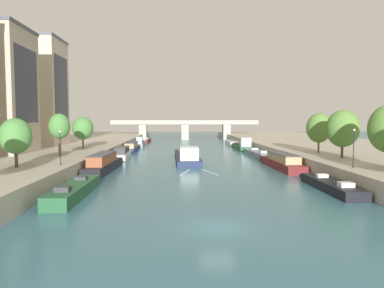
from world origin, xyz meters
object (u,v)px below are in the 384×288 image
moored_boat_left_gap_after (145,141)px  moored_boat_right_near (258,154)px  moored_boat_left_second (140,143)px  barge_midriver (187,156)px  moored_boat_right_gap_after (242,146)px  tree_right_distant (319,128)px  lamppost_right_bank (354,146)px  tree_left_far (59,126)px  moored_boat_left_midway (132,147)px  tree_left_second (15,136)px  tree_right_nearest (343,129)px  bridge_far (185,128)px  moored_boat_right_upstream (232,143)px  moored_boat_right_end (330,185)px  moored_boat_left_downstream (122,154)px  tree_left_past_mid (83,128)px  moored_boat_left_far (104,164)px  moored_boat_left_end (75,190)px  lamppost_left_bank (60,146)px  moored_boat_right_downstream (282,162)px

moored_boat_left_gap_after → moored_boat_right_near: moored_boat_right_near is taller
moored_boat_left_second → moored_boat_left_gap_after: 18.50m
barge_midriver → moored_boat_right_gap_after: size_ratio=1.54×
moored_boat_right_near → tree_right_distant: (6.90, -15.50, 5.91)m
tree_right_distant → lamppost_right_bank: 18.82m
moored_boat_left_gap_after → tree_left_far: (-7.57, -66.06, 6.37)m
moored_boat_left_midway → tree_left_second: bearing=-99.5°
tree_right_nearest → bridge_far: (-21.61, 85.33, -1.90)m
moored_boat_left_midway → moored_boat_right_upstream: moored_boat_right_upstream is taller
moored_boat_right_gap_after → moored_boat_right_end: bearing=-89.8°
moored_boat_right_end → barge_midriver: bearing=118.3°
moored_boat_left_second → tree_right_nearest: tree_right_nearest is taller
tree_left_far → tree_right_nearest: bearing=-7.0°
moored_boat_left_downstream → tree_left_far: 18.19m
moored_boat_left_second → lamppost_right_bank: bearing=-63.2°
moored_boat_right_gap_after → tree_left_second: bearing=-126.2°
moored_boat_right_upstream → lamppost_right_bank: 68.34m
moored_boat_right_upstream → tree_left_past_mid: 53.08m
tree_right_distant → bridge_far: tree_right_distant is taller
moored_boat_left_downstream → bridge_far: 66.17m
moored_boat_right_near → moored_boat_right_gap_after: moored_boat_right_gap_after is taller
moored_boat_left_gap_after → moored_boat_right_end: (28.48, -83.79, 0.03)m
barge_midriver → moored_boat_right_end: bearing=-61.7°
moored_boat_left_far → tree_left_second: (-7.96, -11.51, 4.81)m
barge_midriver → tree_right_nearest: (22.72, -16.50, 5.70)m
moored_boat_left_end → lamppost_left_bank: 10.22m
moored_boat_right_gap_after → lamppost_right_bank: (3.87, -51.46, 3.81)m
moored_boat_left_second → lamppost_right_bank: 70.83m
moored_boat_left_downstream → lamppost_right_bank: bearing=-43.9°
moored_boat_right_upstream → moored_boat_left_downstream: bearing=-127.2°
moored_boat_right_gap_after → tree_right_distant: size_ratio=2.35×
tree_left_second → moored_boat_left_end: bearing=-35.6°
moored_boat_left_second → tree_left_past_mid: 35.42m
moored_boat_right_end → bridge_far: 98.93m
moored_boat_left_far → bridge_far: size_ratio=0.29×
tree_left_second → tree_right_distant: bearing=21.1°
lamppost_right_bank → bridge_far: bearing=100.7°
moored_boat_right_downstream → tree_right_nearest: 10.83m
moored_boat_left_end → moored_boat_right_downstream: (27.79, 20.33, 0.38)m
moored_boat_right_upstream → lamppost_left_bank: size_ratio=3.08×
moored_boat_left_midway → tree_left_far: (-7.14, -32.70, 5.92)m
tree_left_far → lamppost_left_bank: size_ratio=1.53×
moored_boat_left_gap_after → tree_right_nearest: tree_right_nearest is taller
moored_boat_left_far → moored_boat_right_upstream: size_ratio=1.22×
tree_left_far → tree_left_past_mid: size_ratio=1.07×
moored_boat_left_second → moored_boat_left_gap_after: bearing=90.7°
moored_boat_left_downstream → moored_boat_left_end: bearing=-89.2°
tree_left_past_mid → lamppost_right_bank: (39.58, -28.96, -1.50)m
tree_left_far → lamppost_left_bank: 12.39m
tree_right_nearest → tree_left_past_mid: bearing=156.6°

